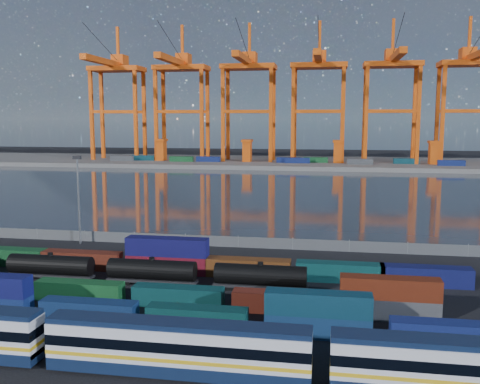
# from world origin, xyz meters

# --- Properties ---
(ground) EXTENTS (700.00, 700.00, 0.00)m
(ground) POSITION_xyz_m (0.00, 0.00, 0.00)
(ground) COLOR black
(ground) RESTS_ON ground
(harbor_water) EXTENTS (700.00, 700.00, 0.00)m
(harbor_water) POSITION_xyz_m (0.00, 105.00, 0.01)
(harbor_water) COLOR #272E38
(harbor_water) RESTS_ON ground
(far_quay) EXTENTS (700.00, 70.00, 2.00)m
(far_quay) POSITION_xyz_m (0.00, 210.00, 1.00)
(far_quay) COLOR #514F4C
(far_quay) RESTS_ON ground
(distant_mountains) EXTENTS (2470.00, 1100.00, 520.00)m
(distant_mountains) POSITION_xyz_m (63.02, 1600.00, 220.29)
(distant_mountains) COLOR #1E2630
(distant_mountains) RESTS_ON ground
(passenger_train) EXTENTS (76.47, 3.02, 5.18)m
(passenger_train) POSITION_xyz_m (2.90, -21.69, 2.60)
(passenger_train) COLOR silver
(passenger_train) RESTS_ON ground
(container_row_south) EXTENTS (140.14, 2.33, 4.96)m
(container_row_south) POSITION_xyz_m (-18.39, -10.52, 2.01)
(container_row_south) COLOR #3C3F41
(container_row_south) RESTS_ON ground
(container_row_mid) EXTENTS (140.25, 2.35, 5.00)m
(container_row_mid) POSITION_xyz_m (1.96, -3.81, 1.67)
(container_row_mid) COLOR #46494B
(container_row_mid) RESTS_ON ground
(container_row_north) EXTENTS (142.19, 2.56, 5.47)m
(container_row_north) POSITION_xyz_m (-18.31, 10.14, 1.82)
(container_row_north) COLOR navy
(container_row_north) RESTS_ON ground
(tanker_string) EXTENTS (90.57, 2.81, 4.02)m
(tanker_string) POSITION_xyz_m (-31.51, 3.94, 2.02)
(tanker_string) COLOR black
(tanker_string) RESTS_ON ground
(waterfront_fence) EXTENTS (160.12, 0.12, 2.20)m
(waterfront_fence) POSITION_xyz_m (-0.00, 28.00, 1.00)
(waterfront_fence) COLOR #595B5E
(waterfront_fence) RESTS_ON ground
(yard_light_mast) EXTENTS (1.60, 0.40, 16.60)m
(yard_light_mast) POSITION_xyz_m (-30.00, 26.00, 9.30)
(yard_light_mast) COLOR slate
(yard_light_mast) RESTS_ON ground
(gantry_cranes) EXTENTS (202.37, 52.55, 71.16)m
(gantry_cranes) POSITION_xyz_m (-7.50, 203.11, 43.62)
(gantry_cranes) COLOR #DC4F0F
(gantry_cranes) RESTS_ON ground
(quay_containers) EXTENTS (172.58, 10.99, 2.60)m
(quay_containers) POSITION_xyz_m (-11.00, 195.46, 3.30)
(quay_containers) COLOR navy
(quay_containers) RESTS_ON far_quay
(straddle_carriers) EXTENTS (140.00, 7.00, 11.10)m
(straddle_carriers) POSITION_xyz_m (-2.50, 200.00, 7.82)
(straddle_carriers) COLOR #DC4F0F
(straddle_carriers) RESTS_ON far_quay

